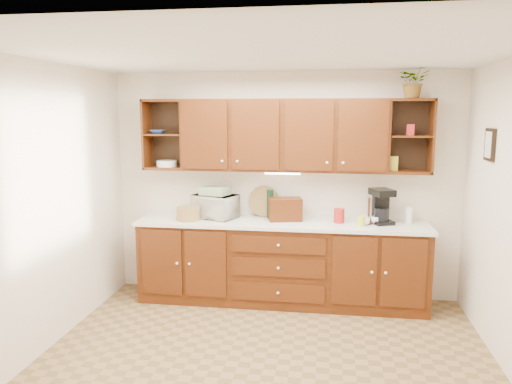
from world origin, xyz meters
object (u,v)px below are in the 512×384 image
(coffee_maker, at_px, (381,207))
(potted_plant, at_px, (414,81))
(microwave, at_px, (215,206))
(bread_box, at_px, (285,209))

(coffee_maker, relative_size, potted_plant, 1.10)
(microwave, bearing_deg, bread_box, 20.24)
(bread_box, xyz_separation_m, coffee_maker, (1.06, 0.02, 0.06))
(microwave, relative_size, bread_box, 1.34)
(microwave, xyz_separation_m, potted_plant, (2.15, -0.01, 1.39))
(coffee_maker, bearing_deg, microwave, 157.23)
(bread_box, height_order, potted_plant, potted_plant)
(microwave, bearing_deg, coffee_maker, 21.65)
(potted_plant, bearing_deg, bread_box, -179.41)
(microwave, xyz_separation_m, coffee_maker, (1.87, -0.00, 0.05))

